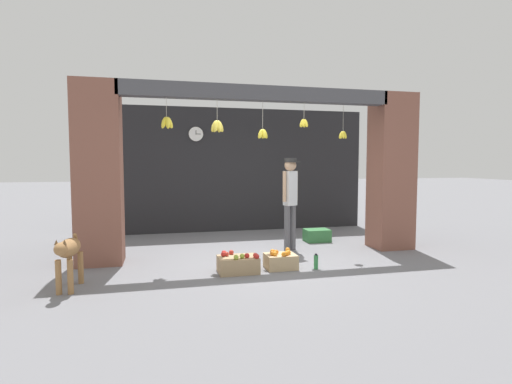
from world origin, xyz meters
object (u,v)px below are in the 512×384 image
(dog, at_px, (69,252))
(shopkeeper, at_px, (290,196))
(fruit_crate_oranges, at_px, (281,261))
(produce_box_green, at_px, (317,235))
(fruit_crate_apples, at_px, (238,264))
(wall_clock, at_px, (196,134))
(water_bottle, at_px, (316,262))

(dog, relative_size, shopkeeper, 0.49)
(fruit_crate_oranges, relative_size, produce_box_green, 0.92)
(fruit_crate_apples, bearing_deg, produce_box_green, 43.38)
(fruit_crate_oranges, distance_m, fruit_crate_apples, 0.68)
(dog, xyz_separation_m, fruit_crate_oranges, (2.89, 0.36, -0.36))
(shopkeeper, bearing_deg, fruit_crate_apples, 21.58)
(dog, bearing_deg, fruit_crate_oranges, 102.17)
(wall_clock, bearing_deg, fruit_crate_apples, -85.36)
(dog, relative_size, water_bottle, 3.56)
(fruit_crate_oranges, xyz_separation_m, wall_clock, (-0.96, 3.45, 2.13))
(dog, xyz_separation_m, water_bottle, (3.40, 0.19, -0.37))
(shopkeeper, xyz_separation_m, fruit_crate_oranges, (-0.53, -1.16, -0.88))
(dog, xyz_separation_m, wall_clock, (1.93, 3.81, 1.77))
(fruit_crate_apples, bearing_deg, fruit_crate_oranges, 5.89)
(dog, distance_m, fruit_crate_oranges, 2.93)
(wall_clock, bearing_deg, shopkeeper, -56.99)
(dog, height_order, produce_box_green, dog)
(water_bottle, bearing_deg, wall_clock, 112.07)
(water_bottle, xyz_separation_m, wall_clock, (-1.46, 3.61, 2.14))
(fruit_crate_oranges, bearing_deg, wall_clock, 105.51)
(fruit_crate_apples, height_order, produce_box_green, fruit_crate_apples)
(shopkeeper, height_order, fruit_crate_oranges, shopkeeper)
(fruit_crate_apples, relative_size, water_bottle, 2.47)
(produce_box_green, xyz_separation_m, wall_clock, (-2.29, 1.63, 2.13))
(dog, height_order, wall_clock, wall_clock)
(dog, xyz_separation_m, shopkeeper, (3.42, 1.51, 0.52))
(fruit_crate_apples, distance_m, produce_box_green, 2.75)
(dog, height_order, water_bottle, dog)
(water_bottle, height_order, wall_clock, wall_clock)
(dog, relative_size, fruit_crate_apples, 1.44)
(dog, distance_m, shopkeeper, 3.78)
(shopkeeper, xyz_separation_m, fruit_crate_apples, (-1.20, -1.23, -0.87))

